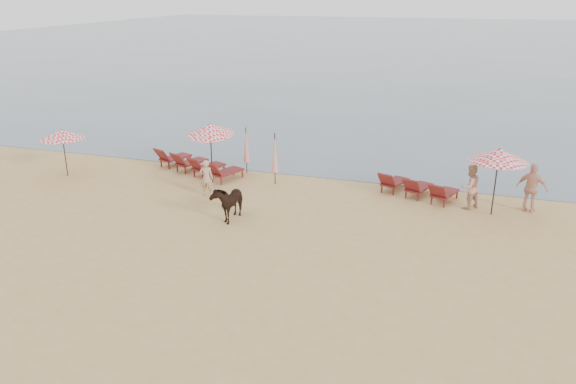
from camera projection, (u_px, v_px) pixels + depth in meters
name	position (u px, v px, depth m)	size (l,w,h in m)	color
ground	(233.00, 289.00, 15.43)	(120.00, 120.00, 0.00)	tan
sea	(434.00, 41.00, 87.03)	(160.00, 140.00, 0.06)	#51606B
lounger_cluster_left	(196.00, 164.00, 24.87)	(4.43, 3.13, 0.65)	maroon
lounger_cluster_right	(417.00, 187.00, 22.05)	(3.18, 2.51, 0.61)	maroon
umbrella_open_left_a	(62.00, 134.00, 24.05)	(1.83, 1.83, 2.08)	black
umbrella_open_left_b	(210.00, 129.00, 23.60)	(1.98, 2.02, 2.52)	black
umbrella_open_right	(499.00, 155.00, 19.71)	(2.05, 2.05, 2.50)	black
umbrella_closed_left	(246.00, 145.00, 24.62)	(0.25, 0.25, 2.09)	black
umbrella_closed_right	(275.00, 153.00, 23.20)	(0.27, 0.27, 2.21)	black
cow	(228.00, 201.00, 19.91)	(0.72, 1.58, 1.34)	black
beachgoer_left	(206.00, 178.00, 22.11)	(0.54, 0.35, 1.47)	tan
beachgoer_right_a	(470.00, 187.00, 20.80)	(0.83, 0.64, 1.70)	tan
beachgoer_right_b	(532.00, 188.00, 20.44)	(1.08, 0.45, 1.85)	#D99F88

